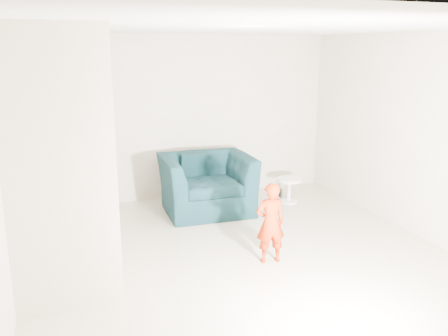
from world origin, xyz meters
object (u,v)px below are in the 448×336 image
Objects in this scene: armchair at (207,184)px; toddler at (270,223)px; staircase at (63,188)px; side_table at (289,186)px.

toddler is (0.16, -2.00, 0.05)m from armchair.
staircase is at bearing -145.98° from armchair.
armchair is at bearing -79.79° from toddler.
toddler is 0.27× the size of staircase.
staircase is at bearing -159.85° from side_table.
toddler is 2.37× the size of side_table.
staircase is (-3.51, -1.29, 0.67)m from side_table.
armchair reaches higher than side_table.
toddler is at bearing -122.42° from side_table.
side_table is at bearing -0.55° from armchair.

